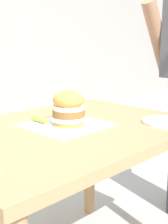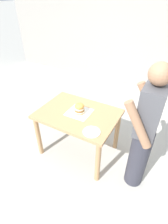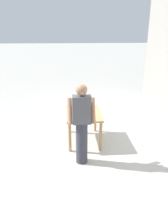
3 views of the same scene
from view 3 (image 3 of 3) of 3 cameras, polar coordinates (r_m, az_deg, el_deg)
ground_plane at (r=5.60m, az=-0.07°, el=-7.35°), size 80.00×80.00×0.00m
patio_table at (r=5.33m, az=-0.08°, el=-1.36°), size 0.82×1.13×0.75m
serving_paper at (r=5.27m, az=0.15°, el=-0.13°), size 0.33×0.33×0.00m
sandwich at (r=5.24m, az=0.09°, el=0.61°), size 0.15×0.15×0.19m
pickle_spear at (r=5.33m, az=1.33°, el=0.27°), size 0.09×0.03×0.02m
side_plate_with_forks at (r=4.93m, az=-2.93°, el=-1.63°), size 0.22×0.22×0.02m
diner_across_table at (r=4.35m, az=-0.62°, el=-3.01°), size 0.55×0.35×1.69m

